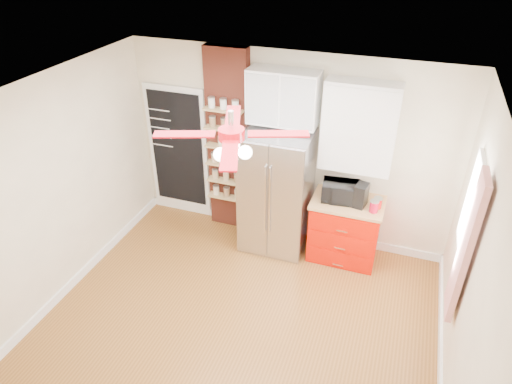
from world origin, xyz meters
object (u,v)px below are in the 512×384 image
(coffee_maker, at_px, (361,195))
(ceiling_fan, at_px, (231,135))
(fridge, at_px, (276,192))
(red_cabinet, at_px, (345,229))
(canister_left, at_px, (374,207))
(toaster_oven, at_px, (340,192))
(pantry_jar_oats, at_px, (221,141))

(coffee_maker, bearing_deg, ceiling_fan, -112.86)
(fridge, bearing_deg, ceiling_fan, -88.24)
(red_cabinet, relative_size, coffee_maker, 3.04)
(canister_left, bearing_deg, red_cabinet, 157.84)
(fridge, relative_size, red_cabinet, 1.86)
(toaster_oven, distance_m, canister_left, 0.47)
(ceiling_fan, height_order, toaster_oven, ceiling_fan)
(toaster_oven, xyz_separation_m, pantry_jar_oats, (-1.72, 0.12, 0.40))
(fridge, height_order, canister_left, fridge)
(fridge, xyz_separation_m, toaster_oven, (0.86, 0.04, 0.15))
(ceiling_fan, bearing_deg, toaster_oven, 64.29)
(fridge, xyz_separation_m, red_cabinet, (0.97, 0.05, -0.42))
(canister_left, bearing_deg, toaster_oven, 164.02)
(coffee_maker, relative_size, canister_left, 2.10)
(red_cabinet, distance_m, ceiling_fan, 2.75)
(red_cabinet, height_order, toaster_oven, toaster_oven)
(fridge, relative_size, ceiling_fan, 1.25)
(toaster_oven, bearing_deg, pantry_jar_oats, 169.21)
(red_cabinet, bearing_deg, fridge, -177.05)
(pantry_jar_oats, bearing_deg, fridge, -10.65)
(red_cabinet, relative_size, toaster_oven, 2.00)
(red_cabinet, relative_size, canister_left, 6.37)
(fridge, distance_m, canister_left, 1.31)
(fridge, bearing_deg, pantry_jar_oats, 169.35)
(pantry_jar_oats, bearing_deg, toaster_oven, -4.00)
(toaster_oven, relative_size, canister_left, 3.18)
(ceiling_fan, height_order, coffee_maker, ceiling_fan)
(toaster_oven, bearing_deg, fridge, 176.03)
(red_cabinet, bearing_deg, pantry_jar_oats, 176.49)
(ceiling_fan, height_order, pantry_jar_oats, ceiling_fan)
(ceiling_fan, distance_m, canister_left, 2.46)
(ceiling_fan, bearing_deg, canister_left, 50.83)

